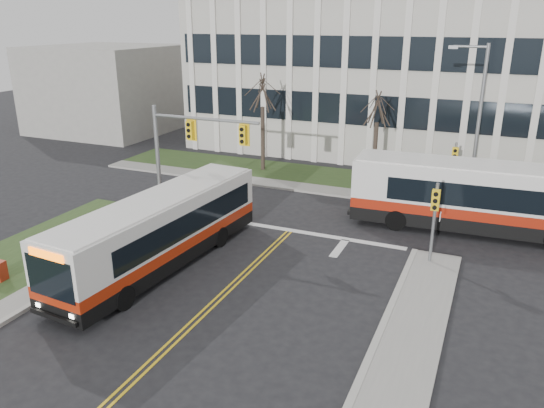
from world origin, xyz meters
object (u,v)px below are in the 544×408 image
Objects in this scene: streetlight at (476,117)px; directory_sign at (379,170)px; bus_cross at (485,200)px; bus_main at (161,232)px.

directory_sign is at bearing 166.77° from streetlight.
bus_cross is at bearing -75.85° from streetlight.
bus_cross is (1.08, -4.27, -3.44)m from streetlight.
bus_main is at bearing -112.21° from directory_sign.
bus_main is (-11.81, -14.07, -3.62)m from streetlight.
streetlight is at bearing -13.23° from directory_sign.
bus_main is at bearing -55.58° from bus_cross.
bus_main is at bearing -129.99° from streetlight.
bus_main is 16.19m from bus_cross.
streetlight is 0.70× the size of bus_cross.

